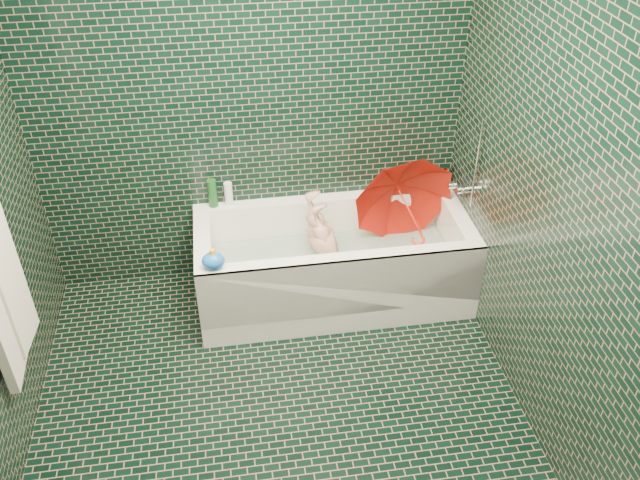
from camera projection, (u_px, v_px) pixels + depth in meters
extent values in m
plane|color=black|center=(282.00, 427.00, 3.58)|extent=(2.80, 2.80, 0.00)
plane|color=black|center=(249.00, 98.00, 3.97)|extent=(2.80, 0.00, 2.80)
plane|color=black|center=(563.00, 208.00, 3.01)|extent=(0.00, 2.80, 2.80)
cube|color=white|center=(333.00, 285.00, 4.42)|extent=(1.70, 0.75, 0.15)
cube|color=white|center=(325.00, 223.00, 4.51)|extent=(1.70, 0.10, 0.40)
cube|color=white|center=(343.00, 284.00, 3.99)|extent=(1.70, 0.10, 0.40)
cube|color=white|center=(456.00, 240.00, 4.36)|extent=(0.10, 0.55, 0.40)
cube|color=white|center=(205.00, 264.00, 4.15)|extent=(0.10, 0.55, 0.40)
cube|color=white|center=(344.00, 298.00, 4.01)|extent=(1.70, 0.02, 0.55)
cube|color=green|center=(333.00, 275.00, 4.37)|extent=(1.35, 0.47, 0.01)
cube|color=silver|center=(333.00, 258.00, 4.28)|extent=(1.48, 0.53, 0.00)
cube|color=beige|center=(0.00, 255.00, 3.08)|extent=(0.06, 0.26, 1.06)
cylinder|color=silver|center=(468.00, 189.00, 4.14)|extent=(0.14, 0.05, 0.05)
cylinder|color=silver|center=(452.00, 185.00, 4.17)|extent=(0.05, 0.04, 0.04)
cylinder|color=silver|center=(477.00, 166.00, 3.93)|extent=(0.01, 0.01, 0.55)
imported|color=tan|center=(330.00, 254.00, 4.30)|extent=(0.89, 0.34, 0.39)
imported|color=red|center=(410.00, 211.00, 4.20)|extent=(0.78, 0.78, 0.76)
imported|color=white|center=(445.00, 190.00, 4.47)|extent=(0.11, 0.11, 0.24)
imported|color=#511C6C|center=(436.00, 191.00, 4.46)|extent=(0.08, 0.08, 0.18)
imported|color=#154B1B|center=(441.00, 186.00, 4.51)|extent=(0.17, 0.17, 0.18)
cylinder|color=#154B1B|center=(421.00, 177.00, 4.42)|extent=(0.07, 0.07, 0.20)
cylinder|color=silver|center=(446.00, 178.00, 4.43)|extent=(0.06, 0.06, 0.17)
cylinder|color=#154B1B|center=(212.00, 193.00, 4.26)|extent=(0.08, 0.08, 0.19)
cylinder|color=white|center=(229.00, 194.00, 4.28)|extent=(0.05, 0.05, 0.16)
ellipsoid|color=yellow|center=(401.00, 186.00, 4.44)|extent=(0.11, 0.10, 0.07)
sphere|color=yellow|center=(407.00, 181.00, 4.41)|extent=(0.04, 0.04, 0.04)
cone|color=orange|center=(411.00, 182.00, 4.41)|extent=(0.02, 0.03, 0.02)
ellipsoid|color=blue|center=(213.00, 261.00, 3.76)|extent=(0.15, 0.14, 0.10)
cylinder|color=yellow|center=(212.00, 252.00, 3.73)|extent=(0.03, 0.03, 0.04)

